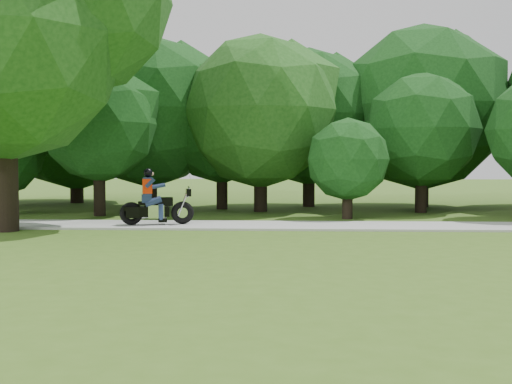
{
  "coord_description": "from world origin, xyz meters",
  "views": [
    {
      "loc": [
        -3.07,
        -9.94,
        1.92
      ],
      "look_at": [
        -3.8,
        4.46,
        1.16
      ],
      "focal_mm": 45.0,
      "sensor_mm": 36.0,
      "label": 1
    }
  ],
  "objects": [
    {
      "name": "big_tree_west",
      "position": [
        -10.54,
        6.85,
        5.76
      ],
      "size": [
        8.64,
        6.56,
        9.96
      ],
      "color": "black",
      "rests_on": "ground"
    },
    {
      "name": "ground",
      "position": [
        0.0,
        0.0,
        0.0
      ],
      "size": [
        100.0,
        100.0,
        0.0
      ],
      "primitive_type": "plane",
      "color": "#3E621C",
      "rests_on": "ground"
    },
    {
      "name": "tree_line",
      "position": [
        -0.49,
        14.66,
        3.59
      ],
      "size": [
        40.15,
        12.15,
        7.73
      ],
      "color": "black",
      "rests_on": "ground"
    },
    {
      "name": "touring_motorcycle",
      "position": [
        -6.87,
        7.8,
        0.63
      ],
      "size": [
        2.05,
        0.96,
        1.58
      ],
      "rotation": [
        0.0,
        0.0,
        0.24
      ],
      "color": "black",
      "rests_on": "walkway"
    },
    {
      "name": "walkway",
      "position": [
        0.0,
        8.0,
        0.03
      ],
      "size": [
        60.0,
        2.2,
        0.06
      ],
      "primitive_type": "cube",
      "color": "#A1A19C",
      "rests_on": "ground"
    }
  ]
}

